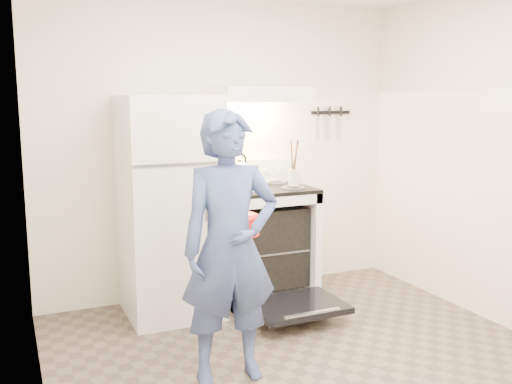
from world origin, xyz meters
The scene contains 15 objects.
floor centered at (0.00, 0.00, 0.00)m, with size 3.60×3.60×0.00m, color brown.
back_wall centered at (0.00, 1.80, 1.25)m, with size 3.20×0.02×2.50m, color beige.
refrigerator centered at (-0.58, 1.45, 0.85)m, with size 0.70×0.70×1.70m, color white.
stove_body centered at (0.23, 1.48, 0.46)m, with size 0.76×0.65×0.92m, color white.
cooktop centered at (0.23, 1.48, 0.94)m, with size 0.76×0.65×0.03m, color black.
backsplash centered at (0.23, 1.76, 1.05)m, with size 0.76×0.07×0.20m, color white.
oven_door centered at (0.23, 0.88, 0.12)m, with size 0.70×0.54×0.04m, color black.
oven_rack centered at (0.23, 1.48, 0.44)m, with size 0.60×0.52×0.01m, color slate.
range_hood centered at (0.23, 1.55, 1.71)m, with size 0.76×0.50×0.12m, color white.
knife_strip centered at (1.05, 1.79, 1.55)m, with size 0.40×0.02×0.03m, color black.
pizza_stone centered at (0.17, 1.42, 0.45)m, with size 0.30×0.30×0.02m, color #88684A.
tea_kettle centered at (0.05, 1.56, 1.09)m, with size 0.23×0.19×0.28m, color #B6B6BB, non-canonical shape.
utensil_jar centered at (0.41, 1.28, 1.05)m, with size 0.09×0.09×0.13m, color silver.
person centered at (-0.54, 0.27, 0.81)m, with size 0.59×0.39×1.62m, color navy.
dutch_oven centered at (-0.34, 0.61, 0.85)m, with size 0.33×0.26×0.22m, color red, non-canonical shape.
Camera 1 is at (-1.72, -2.77, 1.68)m, focal length 40.00 mm.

